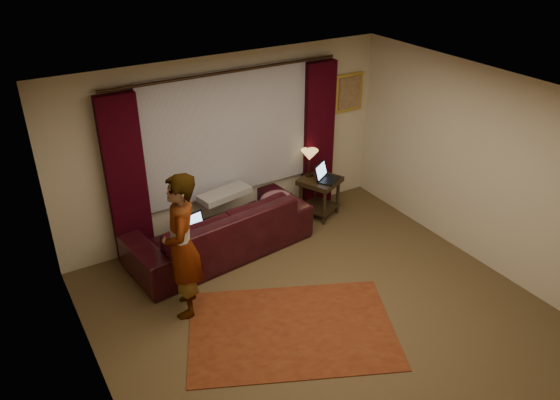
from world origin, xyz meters
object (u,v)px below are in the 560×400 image
Objects in this scene: person at (182,247)px; laptop_table at (329,173)px; sofa at (220,220)px; laptop_sofa at (198,227)px; end_table at (319,197)px; tiffany_lamp at (309,163)px.

laptop_table is at bearing 132.13° from person.
sofa is at bearing 148.97° from laptop_table.
laptop_sofa is 0.21× the size of person.
person is at bearing -136.11° from laptop_sofa.
laptop_sofa is 0.60× the size of end_table.
sofa is 0.47m from laptop_sofa.
laptop_sofa is at bearing 20.67° from sofa.
laptop_sofa is at bearing -170.35° from end_table.
sofa is at bearing -174.84° from end_table.
tiffany_lamp is at bearing 87.20° from laptop_table.
tiffany_lamp is (1.69, 0.33, 0.33)m from sofa.
laptop_table is 2.90m from person.
sofa is at bearing 158.91° from person.
laptop_sofa is at bearing -165.43° from tiffany_lamp.
end_table is 2.92m from person.
sofa reaches higher than laptop_sofa.
laptop_sofa is at bearing 154.04° from laptop_table.
laptop_sofa is 2.17m from tiffany_lamp.
end_table is at bearing 90.86° from laptop_table.
end_table is at bearing -62.96° from tiffany_lamp.
laptop_table reaches higher than end_table.
laptop_table is at bearing -60.37° from tiffany_lamp.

